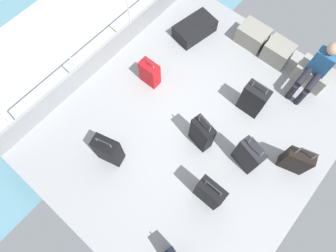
% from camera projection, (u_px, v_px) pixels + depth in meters
% --- Properties ---
extents(ground_plane, '(4.40, 5.20, 0.06)m').
position_uv_depth(ground_plane, '(195.00, 126.00, 5.13)').
color(ground_plane, '#939699').
extents(gunwale_port, '(0.06, 5.20, 0.45)m').
position_uv_depth(gunwale_port, '(106.00, 52.00, 5.43)').
color(gunwale_port, '#939699').
rests_on(gunwale_port, ground_plane).
extents(railing_port, '(0.04, 4.20, 1.02)m').
position_uv_depth(railing_port, '(100.00, 32.00, 4.91)').
color(railing_port, silver).
rests_on(railing_port, ground_plane).
extents(sea_wake, '(12.00, 12.00, 0.01)m').
position_uv_depth(sea_wake, '(66.00, 33.00, 6.31)').
color(sea_wake, '#598C9E').
rests_on(sea_wake, ground_plane).
extents(cargo_crate_0, '(0.59, 0.43, 0.37)m').
position_uv_depth(cargo_crate_0, '(253.00, 35.00, 5.62)').
color(cargo_crate_0, gray).
rests_on(cargo_crate_0, ground_plane).
extents(cargo_crate_1, '(0.52, 0.41, 0.39)m').
position_uv_depth(cargo_crate_1, '(278.00, 52.00, 5.47)').
color(cargo_crate_1, gray).
rests_on(cargo_crate_1, ground_plane).
extents(cargo_crate_2, '(0.64, 0.40, 0.39)m').
position_uv_depth(cargo_crate_2, '(312.00, 74.00, 5.27)').
color(cargo_crate_2, gray).
rests_on(cargo_crate_2, ground_plane).
extents(passenger_seated, '(0.34, 0.66, 1.09)m').
position_uv_depth(passenger_seated, '(317.00, 69.00, 4.87)').
color(passenger_seated, '#26598C').
rests_on(passenger_seated, ground_plane).
extents(suitcase_0, '(0.62, 0.88, 0.28)m').
position_uv_depth(suitcase_0, '(195.00, 29.00, 5.75)').
color(suitcase_0, black).
rests_on(suitcase_0, ground_plane).
extents(suitcase_1, '(0.45, 0.33, 0.79)m').
position_uv_depth(suitcase_1, '(108.00, 151.00, 4.56)').
color(suitcase_1, black).
rests_on(suitcase_1, ground_plane).
extents(suitcase_2, '(0.46, 0.28, 0.91)m').
position_uv_depth(suitcase_2, '(248.00, 156.00, 4.53)').
color(suitcase_2, black).
rests_on(suitcase_2, ground_plane).
extents(suitcase_3, '(0.36, 0.22, 0.62)m').
position_uv_depth(suitcase_3, '(150.00, 73.00, 5.21)').
color(suitcase_3, red).
rests_on(suitcase_3, ground_plane).
extents(suitcase_4, '(0.43, 0.22, 0.82)m').
position_uv_depth(suitcase_4, '(210.00, 193.00, 4.31)').
color(suitcase_4, black).
rests_on(suitcase_4, ground_plane).
extents(suitcase_6, '(0.42, 0.25, 0.82)m').
position_uv_depth(suitcase_6, '(253.00, 99.00, 4.92)').
color(suitcase_6, black).
rests_on(suitcase_6, ground_plane).
extents(suitcase_7, '(0.44, 0.29, 0.79)m').
position_uv_depth(suitcase_7, '(296.00, 161.00, 4.55)').
color(suitcase_7, black).
rests_on(suitcase_7, ground_plane).
extents(suitcase_8, '(0.43, 0.27, 0.89)m').
position_uv_depth(suitcase_8, '(202.00, 134.00, 4.67)').
color(suitcase_8, black).
rests_on(suitcase_8, ground_plane).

